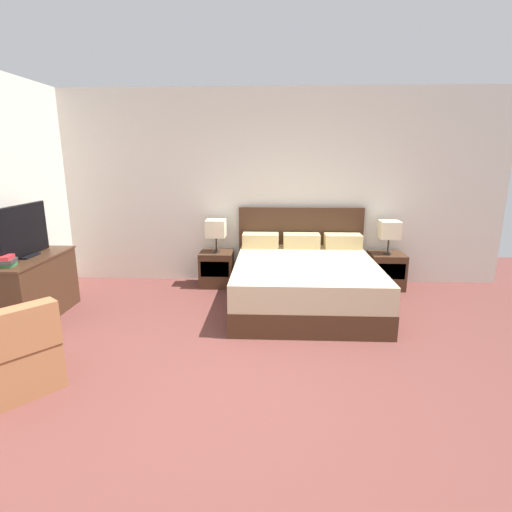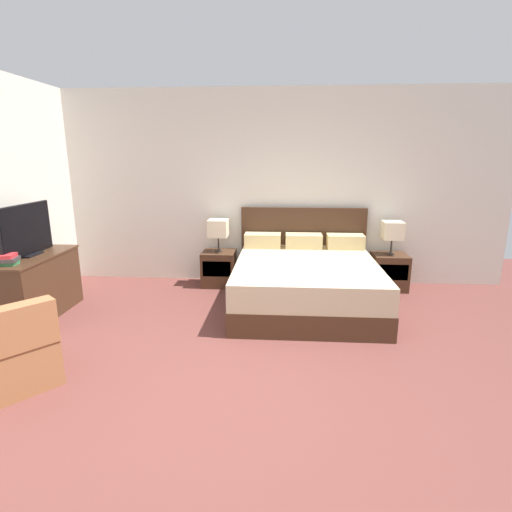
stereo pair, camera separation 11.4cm
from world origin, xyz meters
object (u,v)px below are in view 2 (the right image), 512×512
armchair_by_window (5,355)px  book_blue_cover (5,260)px  nightstand_left (219,268)px  tv (26,231)px  bed (305,281)px  dresser (34,285)px  nightstand_right (389,272)px  book_red_cover (5,263)px  table_lamp_left (218,228)px  table_lamp_right (393,231)px  book_small_top (4,256)px

armchair_by_window → book_blue_cover: bearing=122.2°
nightstand_left → tv: bearing=-146.1°
bed → armchair_by_window: size_ratio=2.12×
dresser → armchair_by_window: armchair_by_window is taller
bed → nightstand_right: bed is taller
book_red_cover → tv: bearing=89.7°
table_lamp_left → tv: size_ratio=0.52×
book_red_cover → bed: bearing=17.7°
book_red_cover → nightstand_right: bearing=21.4°
dresser → armchair_by_window: size_ratio=1.24×
book_red_cover → book_blue_cover: bearing=0.0°
table_lamp_right → nightstand_right: bearing=-90.0°
table_lamp_right → armchair_by_window: table_lamp_right is taller
dresser → book_red_cover: size_ratio=5.07×
book_red_cover → nightstand_left: bearing=41.4°
tv → nightstand_right: bearing=16.7°
nightstand_left → table_lamp_right: 2.54m
bed → table_lamp_left: size_ratio=4.34×
table_lamp_left → book_blue_cover: (-1.98, -1.76, -0.05)m
nightstand_right → table_lamp_right: table_lamp_right is taller
tv → book_small_top: (-0.00, -0.42, -0.19)m
nightstand_right → book_small_top: size_ratio=2.48×
book_blue_cover → table_lamp_right: bearing=21.5°
armchair_by_window → book_red_cover: bearing=122.6°
bed → book_red_cover: (-3.23, -1.03, 0.45)m
nightstand_right → book_red_cover: size_ratio=2.16×
nightstand_right → book_red_cover: bearing=-158.6°
bed → dresser: size_ratio=1.70×
book_red_cover → book_small_top: book_small_top is taller
nightstand_left → nightstand_right: (2.47, 0.00, 0.00)m
book_small_top → nightstand_right: bearing=21.4°
nightstand_right → table_lamp_left: size_ratio=1.08×
tv → armchair_by_window: size_ratio=0.93×
tv → book_small_top: tv is taller
table_lamp_left → dresser: table_lamp_left is taller
table_lamp_left → book_small_top: bearing=-138.6°
bed → table_lamp_right: bed is taller
book_red_cover → armchair_by_window: bearing=-57.4°
nightstand_right → armchair_by_window: 4.72m
dresser → book_red_cover: 0.57m
table_lamp_right → bed: bearing=-149.6°
table_lamp_right → tv: bearing=-163.3°
bed → table_lamp_left: bearing=149.6°
book_red_cover → book_blue_cover: (0.01, 0.00, 0.04)m
table_lamp_left → dresser: bearing=-146.1°
table_lamp_right → book_small_top: size_ratio=2.29×
bed → book_small_top: size_ratio=9.94×
nightstand_left → dresser: dresser is taller
nightstand_right → book_small_top: 4.84m
table_lamp_right → nightstand_left: bearing=-180.0°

